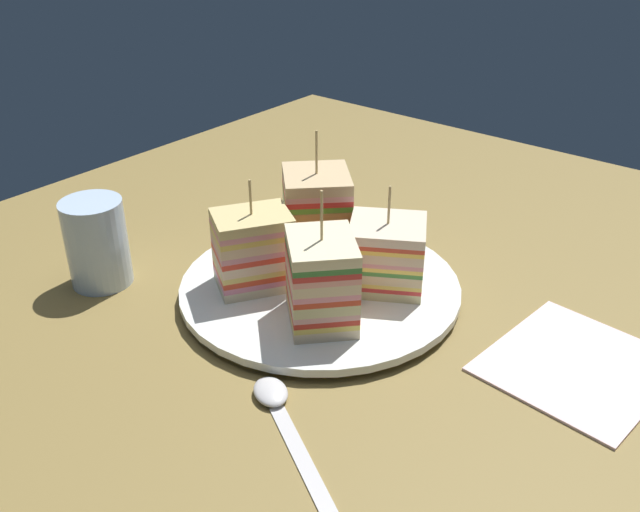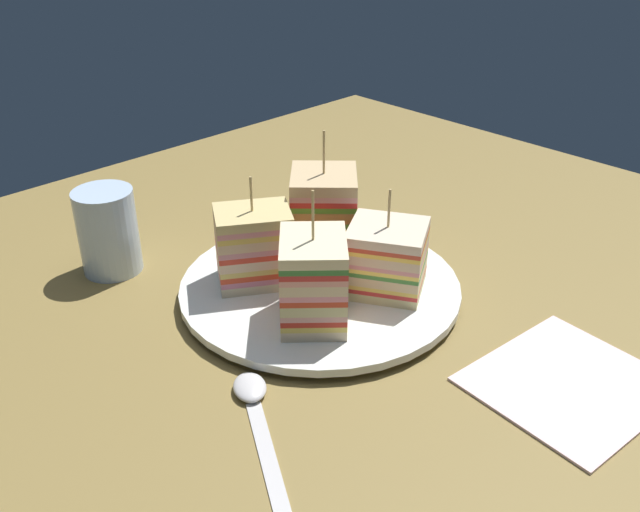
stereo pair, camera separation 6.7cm
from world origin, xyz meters
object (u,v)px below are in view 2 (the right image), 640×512
Objects in this scene: sandwich_wedge_3 at (313,280)px; sandwich_wedge_0 at (386,258)px; sandwich_wedge_2 at (254,247)px; napkin at (569,382)px; sandwich_wedge_1 at (324,214)px; spoon at (255,406)px; drinking_glass at (109,237)px; plate at (320,287)px; chip_pile at (316,272)px.

sandwich_wedge_0 is at bearing -53.15° from sandwich_wedge_3.
napkin is at bearing -39.93° from sandwich_wedge_2.
sandwich_wedge_0 is 0.77× the size of sandwich_wedge_1.
drinking_glass is (3.39, 27.44, 3.42)cm from spoon.
drinking_glass reaches higher than spoon.
sandwich_wedge_1 is at bearing -41.28° from drinking_glass.
plate is 2.17× the size of sandwich_wedge_3.
drinking_glass is at bearing 121.05° from chip_pile.
drinking_glass is at bearing 122.41° from plate.
sandwich_wedge_0 is 6.89cm from chip_pile.
sandwich_wedge_1 is 0.91× the size of napkin.
plate is 2.49× the size of sandwich_wedge_2.
sandwich_wedge_3 is (-4.84, -4.11, 4.62)cm from plate.
sandwich_wedge_1 is 1.77× the size of chip_pile.
sandwich_wedge_1 is at bearing 90.62° from napkin.
sandwich_wedge_3 reaches higher than sandwich_wedge_0.
sandwich_wedge_0 reaches higher than spoon.
spoon is 27.86cm from drinking_glass.
sandwich_wedge_2 is at bearing 131.69° from plate.
spoon is at bearing 69.51° from sandwich_wedge_0.
spoon is (-11.20, -13.22, -4.84)cm from sandwich_wedge_2.
sandwich_wedge_3 is 1.67× the size of chip_pile.
sandwich_wedge_1 is 7.43cm from chip_pile.
sandwich_wedge_3 is at bearing 53.24° from sandwich_wedge_0.
chip_pile is (-5.27, -4.34, -2.93)cm from sandwich_wedge_1.
sandwich_wedge_2 is at bearing 127.16° from chip_pile.
plate is 7.43cm from sandwich_wedge_0.
sandwich_wedge_1 is at bearing -35.86° from sandwich_wedge_0.
spoon is at bearing 142.44° from napkin.
sandwich_wedge_2 is 1.46× the size of chip_pile.
sandwich_wedge_3 is 12.53cm from spoon.
sandwich_wedge_1 is 22.36cm from drinking_glass.
sandwich_wedge_2 is 0.87× the size of sandwich_wedge_3.
plate is at bearing 7.25° from chip_pile.
sandwich_wedge_0 is at bearing 93.49° from napkin.
sandwich_wedge_0 is 9.43cm from sandwich_wedge_1.
sandwich_wedge_2 is (-8.92, 0.47, -0.65)cm from sandwich_wedge_1.
napkin is at bearing -78.31° from plate.
sandwich_wedge_2 reaches higher than sandwich_wedge_0.
spoon is at bearing -97.04° from drinking_glass.
plate is 3.07× the size of drinking_glass.
sandwich_wedge_3 is at bearing -72.68° from drinking_glass.
drinking_glass reaches higher than napkin.
sandwich_wedge_1 is 1.22× the size of sandwich_wedge_2.
sandwich_wedge_2 is 0.74× the size of spoon.
plate is at bearing -6.61° from sandwich_wedge_3.
drinking_glass is (-17.04, 43.15, 3.57)cm from napkin.
plate reaches higher than spoon.
sandwich_wedge_0 is at bearing -48.45° from chip_pile.
chip_pile is at bearing -172.75° from plate.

